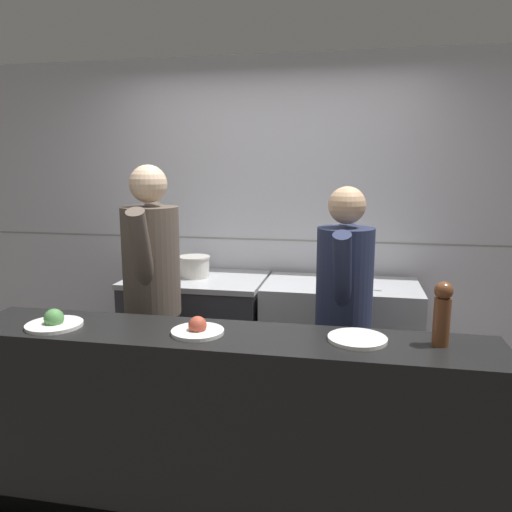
{
  "coord_description": "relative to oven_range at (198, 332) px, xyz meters",
  "views": [
    {
      "loc": [
        0.65,
        -2.46,
        1.75
      ],
      "look_at": [
        0.01,
        0.78,
        1.15
      ],
      "focal_mm": 35.0,
      "sensor_mm": 36.0,
      "label": 1
    }
  ],
  "objects": [
    {
      "name": "plated_dish_main",
      "position": [
        -0.27,
        -1.46,
        0.53
      ],
      "size": [
        0.28,
        0.28,
        0.1
      ],
      "color": "white",
      "rests_on": "pass_counter"
    },
    {
      "name": "wall_back_tiled",
      "position": [
        0.53,
        0.4,
        0.85
      ],
      "size": [
        8.0,
        0.06,
        2.6
      ],
      "color": "silver",
      "rests_on": "ground_plane"
    },
    {
      "name": "chef_head_cook",
      "position": [
        -0.05,
        -0.74,
        0.53
      ],
      "size": [
        0.41,
        0.77,
        1.76
      ],
      "rotation": [
        0.0,
        0.0,
        0.17
      ],
      "color": "black",
      "rests_on": "ground_plane"
    },
    {
      "name": "plated_dish_appetiser",
      "position": [
        0.46,
        -1.43,
        0.53
      ],
      "size": [
        0.25,
        0.25,
        0.09
      ],
      "color": "white",
      "rests_on": "pass_counter"
    },
    {
      "name": "stock_pot",
      "position": [
        -0.02,
        0.01,
        0.53
      ],
      "size": [
        0.25,
        0.25,
        0.16
      ],
      "color": "beige",
      "rests_on": "oven_range"
    },
    {
      "name": "pass_counter",
      "position": [
        0.58,
        -1.41,
        0.03
      ],
      "size": [
        2.61,
        0.45,
        0.96
      ],
      "color": "black",
      "rests_on": "ground_plane"
    },
    {
      "name": "ground_plane",
      "position": [
        0.53,
        -1.16,
        -0.45
      ],
      "size": [
        14.0,
        14.0,
        0.0
      ],
      "primitive_type": "plane",
      "color": "#383333"
    },
    {
      "name": "chef_sous",
      "position": [
        1.14,
        -0.72,
        0.46
      ],
      "size": [
        0.35,
        0.71,
        1.63
      ],
      "rotation": [
        0.0,
        0.0,
        -0.05
      ],
      "color": "black",
      "rests_on": "ground_plane"
    },
    {
      "name": "chefs_knife",
      "position": [
        1.18,
        -0.11,
        0.45
      ],
      "size": [
        0.37,
        0.11,
        0.02
      ],
      "color": "#B7BABF",
      "rests_on": "prep_counter"
    },
    {
      "name": "prep_counter",
      "position": [
        1.11,
        -0.0,
        -0.0
      ],
      "size": [
        1.13,
        0.65,
        0.89
      ],
      "color": "#B7BABF",
      "rests_on": "ground_plane"
    },
    {
      "name": "pepper_mill",
      "position": [
        1.58,
        -1.37,
        0.66
      ],
      "size": [
        0.08,
        0.08,
        0.29
      ],
      "color": "brown",
      "rests_on": "pass_counter"
    },
    {
      "name": "oven_range",
      "position": [
        0.0,
        0.0,
        0.0
      ],
      "size": [
        1.05,
        0.71,
        0.89
      ],
      "color": "#38383D",
      "rests_on": "ground_plane"
    },
    {
      "name": "plated_dish_dessert",
      "position": [
        1.22,
        -1.38,
        0.52
      ],
      "size": [
        0.27,
        0.27,
        0.02
      ],
      "color": "white",
      "rests_on": "pass_counter"
    }
  ]
}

